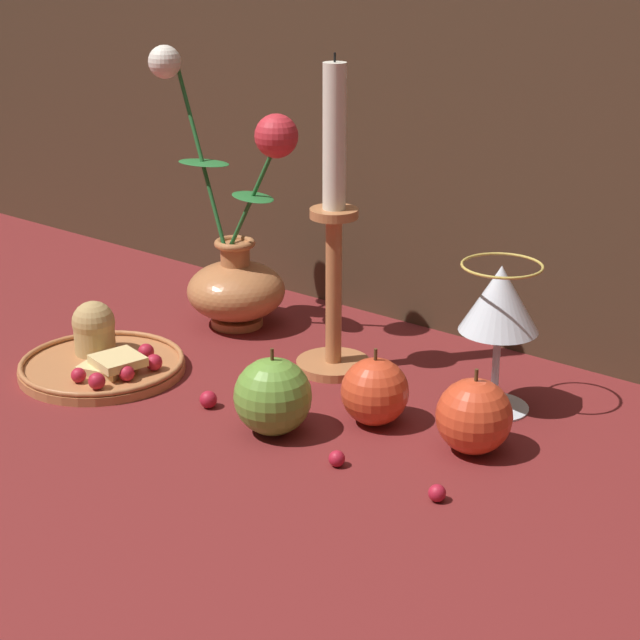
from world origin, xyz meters
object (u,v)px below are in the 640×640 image
(plate_with_pastries, at_px, (101,356))
(candlestick, at_px, (334,247))
(vase, at_px, (236,265))
(apple_beside_vase, at_px, (273,396))
(apple_near_glass, at_px, (474,416))
(apple_at_table_edge, at_px, (377,390))
(wine_glass, at_px, (500,304))

(plate_with_pastries, distance_m, candlestick, 0.30)
(plate_with_pastries, xyz_separation_m, candlestick, (0.21, 0.17, 0.13))
(vase, height_order, apple_beside_vase, vase)
(vase, relative_size, plate_with_pastries, 1.82)
(apple_near_glass, relative_size, apple_at_table_edge, 1.06)
(apple_beside_vase, height_order, apple_at_table_edge, apple_beside_vase)
(vase, distance_m, apple_beside_vase, 0.31)
(wine_glass, relative_size, apple_at_table_edge, 1.95)
(wine_glass, xyz_separation_m, apple_beside_vase, (-0.15, -0.19, -0.08))
(plate_with_pastries, height_order, candlestick, candlestick)
(apple_near_glass, xyz_separation_m, apple_at_table_edge, (-0.11, -0.01, -0.00))
(wine_glass, xyz_separation_m, candlestick, (-0.20, -0.02, 0.03))
(vase, xyz_separation_m, candlestick, (0.18, -0.03, 0.07))
(plate_with_pastries, bearing_deg, wine_glass, 25.52)
(wine_glass, distance_m, apple_near_glass, 0.13)
(candlestick, bearing_deg, wine_glass, 6.85)
(apple_beside_vase, bearing_deg, vase, 139.46)
(candlestick, relative_size, apple_near_glass, 4.11)
(plate_with_pastries, xyz_separation_m, wine_glass, (0.40, 0.19, 0.10))
(wine_glass, bearing_deg, vase, 178.50)
(plate_with_pastries, height_order, apple_at_table_edge, apple_at_table_edge)
(apple_at_table_edge, bearing_deg, wine_glass, 53.16)
(wine_glass, bearing_deg, apple_near_glass, -71.28)
(wine_glass, relative_size, apple_beside_vase, 1.76)
(plate_with_pastries, relative_size, apple_near_glass, 2.18)
(vase, bearing_deg, apple_at_table_edge, -20.78)
(vase, distance_m, candlestick, 0.19)
(vase, relative_size, apple_beside_vase, 3.78)
(plate_with_pastries, relative_size, apple_at_table_edge, 2.30)
(plate_with_pastries, distance_m, wine_glass, 0.46)
(plate_with_pastries, bearing_deg, candlestick, 39.34)
(vase, xyz_separation_m, apple_beside_vase, (0.23, -0.20, -0.04))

